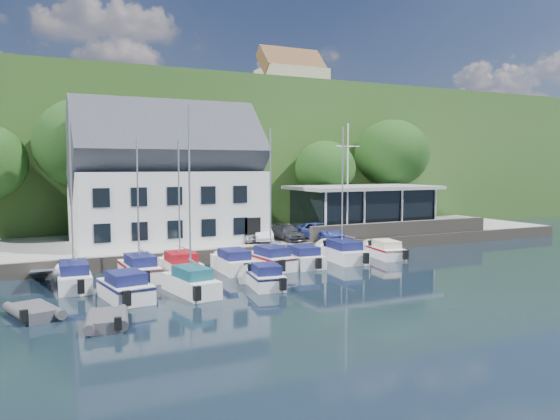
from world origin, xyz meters
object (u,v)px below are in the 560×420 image
Objects in this scene: dinghy_0 at (34,310)px; dinghy_1 at (107,318)px; car_white at (262,233)px; car_blue at (319,231)px; boat_r1_0 at (72,206)px; boat_r2_0 at (125,285)px; boat_r1_6 at (342,197)px; boat_r1_5 at (302,256)px; car_silver at (242,234)px; boat_r1_7 at (384,249)px; boat_r2_2 at (265,276)px; club_pavilion at (363,208)px; boat_r1_3 at (233,260)px; harbor_building at (167,186)px; boat_r2_1 at (190,209)px; car_dgrey at (286,232)px; flagpole at (348,180)px; boat_r1_4 at (270,199)px; boat_r1_2 at (179,202)px; boat_r1_1 at (138,203)px.

dinghy_0 reaches higher than dinghy_1.
car_blue reaches higher than car_white.
boat_r1_0 is 6.11m from boat_r2_0.
boat_r1_5 is at bearing -164.23° from boat_r1_6.
car_silver is 0.66× the size of boat_r1_7.
club_pavilion is at bearing 49.10° from boat_r2_2.
boat_r1_3 is at bearing 5.67° from boat_r1_0.
boat_r2_1 is (-2.27, -13.75, -0.71)m from harbor_building.
boat_r1_0 reaches higher than car_dgrey.
harbor_building is at bearing 71.51° from boat_r2_1.
boat_r1_0 is at bearing 132.52° from boat_r2_1.
flagpole is at bearing -14.87° from harbor_building.
boat_r1_4 is (4.74, -8.91, -0.67)m from harbor_building.
club_pavilion is 21.13m from boat_r1_2.
boat_r2_2 is (5.99, -5.46, -4.02)m from boat_r1_1.
boat_r1_4 reaches higher than boat_r1_3.
boat_r1_6 is at bearing -1.87° from boat_r1_1.
boat_r1_7 is at bearing 5.13° from boat_r2_0.
car_dgrey is at bearing 22.71° from boat_r1_0.
boat_r1_6 is at bearing 41.40° from boat_r2_2.
boat_r2_1 is at bearing -99.39° from harbor_building.
boat_r1_1 is 1.01× the size of boat_r1_4.
dinghy_0 is at bearing -123.78° from harbor_building.
car_silver is 0.39× the size of boat_r1_6.
boat_r1_2 is (-1.44, -8.61, -0.66)m from harbor_building.
flagpole reaches higher than boat_r1_3.
boat_r2_1 is 5.83m from boat_r2_2.
dinghy_1 is (-1.57, -4.43, -0.39)m from boat_r2_0.
harbor_building is 13.67m from boat_r1_6.
harbor_building is at bearing 106.92° from boat_r2_2.
boat_r1_6 is at bearing 37.17° from dinghy_1.
dinghy_1 is at bearing -146.05° from boat_r1_5.
boat_r2_0 is (-7.75, -4.71, 0.01)m from boat_r1_3.
boat_r1_6 is 1.67× the size of boat_r1_7.
car_dgrey is 6.38m from boat_r1_6.
boat_r1_6 reaches higher than boat_r1_5.
boat_r2_1 is at bearing -129.61° from boat_r1_3.
car_white is at bearing 65.48° from boat_r1_4.
boat_r1_2 is (-19.44, -8.11, 1.64)m from club_pavilion.
car_white reaches higher than boat_r1_5.
boat_r1_3 is (-12.13, -5.04, -4.97)m from flagpole.
boat_r2_2 is at bearing -148.11° from boat_r1_7.
boat_r2_2 reaches higher than dinghy_1.
boat_r1_6 reaches higher than boat_r1_0.
car_white is 0.42× the size of boat_r1_6.
boat_r1_1 is 1.01× the size of boat_r2_1.
car_dgrey is at bearing 41.22° from boat_r1_3.
boat_r1_6 is 17.56m from boat_r2_0.
flagpole is 1.00× the size of boat_r1_1.
harbor_building is 10.07m from car_dgrey.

